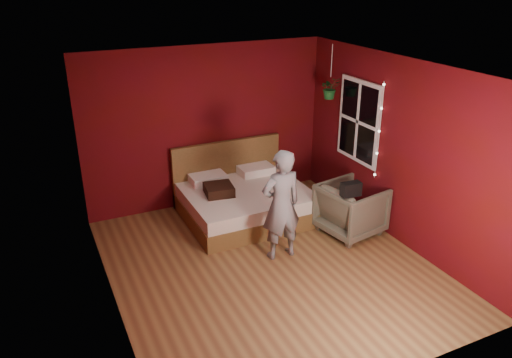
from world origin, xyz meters
The scene contains 10 objects.
floor centered at (0.00, 0.00, 0.00)m, with size 4.50×4.50×0.00m, color brown.
room_walls centered at (0.00, 0.00, 1.68)m, with size 4.04×4.54×2.62m.
window centered at (1.97, 0.90, 1.50)m, with size 0.05×0.97×1.27m.
fairy_lights centered at (1.94, 0.38, 1.50)m, with size 0.04×0.04×1.45m.
bed centered at (0.30, 1.48, 0.27)m, with size 1.89×1.61×1.04m.
person centered at (0.25, 0.16, 0.77)m, with size 0.56×0.37×1.55m, color slate.
armchair centered at (1.50, 0.30, 0.38)m, with size 0.82×0.84×0.77m, color #686752.
handbag centered at (1.26, 0.03, 0.86)m, with size 0.27×0.14×0.20m, color black.
throw_pillow centered at (-0.14, 1.44, 0.55)m, with size 0.42×0.42×0.15m, color black.
hanging_plant centered at (1.76, 1.41, 1.93)m, with size 0.34×0.30×0.84m.
Camera 1 is at (-2.58, -5.04, 3.68)m, focal length 35.00 mm.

